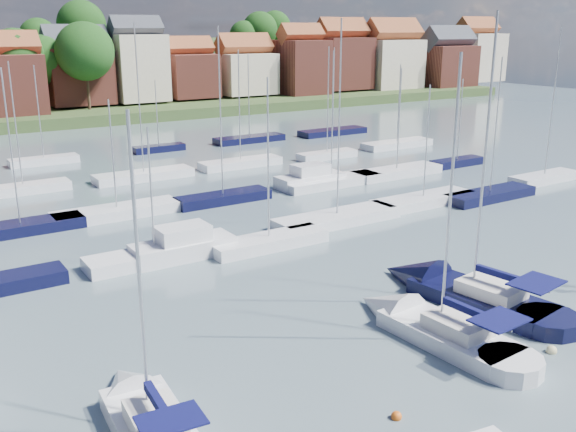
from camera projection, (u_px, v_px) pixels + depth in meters
ground at (150, 188)px, 62.58m from camera, size 260.00×260.00×0.00m
sailboat_left at (145, 419)px, 25.05m from camera, size 3.38×10.05×13.51m
sailboat_centre at (428, 327)px, 32.69m from camera, size 3.69×11.38×15.25m
sailboat_navy at (456, 291)px, 37.15m from camera, size 5.11×12.87×17.29m
buoy_c at (396, 419)px, 25.68m from camera, size 0.44×0.44×0.44m
buoy_d at (551, 352)px, 30.89m from camera, size 0.52×0.52×0.52m
buoy_e at (439, 294)px, 37.67m from camera, size 0.52×0.52×0.52m
marina_field at (189, 191)px, 59.53m from camera, size 79.62×41.41×15.93m
far_shore_town at (0, 78)px, 137.20m from camera, size 212.46×90.00×22.27m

